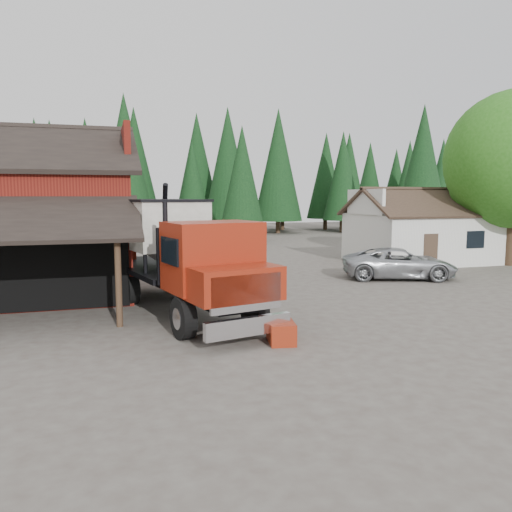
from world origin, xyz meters
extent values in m
plane|color=#4F463E|center=(0.00, 0.00, 0.00)|extent=(120.00, 120.00, 0.00)
cube|color=maroon|center=(-5.00, 10.00, 6.00)|extent=(0.25, 7.00, 2.00)
cylinder|color=#382619|center=(-5.60, 2.10, 1.40)|extent=(0.20, 0.20, 2.80)
cube|color=silver|center=(13.00, 13.00, 1.50)|extent=(8.00, 6.00, 3.00)
cube|color=#38281E|center=(13.00, 11.50, 3.75)|extent=(8.60, 3.42, 1.80)
cube|color=#38281E|center=(13.00, 14.50, 3.75)|extent=(8.60, 3.42, 1.80)
cube|color=silver|center=(9.00, 13.00, 3.75)|extent=(0.20, 4.20, 1.50)
cube|color=silver|center=(17.00, 13.00, 3.75)|extent=(0.20, 4.20, 1.50)
cube|color=#38281E|center=(11.50, 9.98, 1.00)|extent=(0.90, 0.06, 2.00)
cube|color=black|center=(14.50, 9.98, 1.60)|extent=(1.20, 0.06, 1.00)
cylinder|color=#382619|center=(17.00, 10.00, 1.60)|extent=(0.60, 0.60, 3.20)
sphere|color=#246216|center=(15.80, 10.80, 5.00)|extent=(4.40, 4.40, 4.40)
cylinder|color=#382619|center=(6.00, 30.00, 0.80)|extent=(0.44, 0.44, 1.60)
cone|color=black|center=(6.00, 30.00, 5.90)|extent=(3.96, 3.96, 9.00)
cylinder|color=#382619|center=(22.00, 26.00, 0.80)|extent=(0.44, 0.44, 1.60)
cone|color=black|center=(22.00, 26.00, 6.90)|extent=(4.84, 4.84, 11.00)
cylinder|color=#382619|center=(-4.00, 34.00, 0.80)|extent=(0.44, 0.44, 1.60)
cone|color=black|center=(-4.00, 34.00, 7.40)|extent=(5.28, 5.28, 12.00)
cylinder|color=black|center=(-3.89, 0.14, 0.61)|extent=(0.66, 1.28, 1.23)
cylinder|color=black|center=(-1.61, 0.67, 0.61)|extent=(0.66, 1.28, 1.23)
cylinder|color=black|center=(-5.09, 5.35, 0.61)|extent=(0.66, 1.28, 1.23)
cylinder|color=black|center=(-2.81, 5.88, 0.61)|extent=(0.66, 1.28, 1.23)
cylinder|color=black|center=(-5.44, 6.87, 0.61)|extent=(0.66, 1.28, 1.23)
cylinder|color=black|center=(-3.16, 7.40, 0.61)|extent=(0.66, 1.28, 1.23)
cube|color=black|center=(-3.55, 3.88, 1.06)|extent=(3.36, 9.61, 0.45)
cube|color=silver|center=(-2.36, -1.28, 0.61)|extent=(2.54, 0.77, 0.50)
cube|color=silver|center=(-2.38, -1.17, 1.50)|extent=(2.09, 0.59, 1.00)
cube|color=maroon|center=(-2.53, -0.52, 1.67)|extent=(2.77, 1.98, 0.95)
cube|color=maroon|center=(-2.86, 0.89, 2.28)|extent=(3.03, 2.45, 2.06)
cube|color=black|center=(-2.66, 0.02, 2.62)|extent=(2.30, 0.61, 1.00)
cylinder|color=black|center=(-4.17, 1.62, 2.90)|extent=(0.19, 0.19, 2.01)
cube|color=black|center=(-3.11, 1.98, 2.23)|extent=(2.69, 0.75, 1.78)
cube|color=black|center=(-3.90, 5.40, 1.36)|extent=(4.23, 6.94, 0.18)
cube|color=silver|center=(-3.90, 5.40, 3.01)|extent=(3.33, 4.16, 1.78)
cone|color=silver|center=(-3.90, 5.40, 1.89)|extent=(2.94, 2.94, 0.78)
cube|color=black|center=(-3.90, 5.40, 3.92)|extent=(3.46, 4.30, 0.09)
cylinder|color=black|center=(-3.60, 7.07, 2.90)|extent=(0.28, 2.47, 3.40)
cube|color=maroon|center=(-5.16, 7.85, 1.67)|extent=(0.85, 1.02, 0.50)
cylinder|color=silver|center=(-1.77, 1.88, 0.95)|extent=(0.86, 1.23, 0.62)
imported|color=#ACB0B4|center=(8.00, 7.64, 0.77)|extent=(6.05, 4.26, 1.53)
cube|color=maroon|center=(-1.31, -0.97, 0.30)|extent=(0.89, 1.21, 0.60)
camera|label=1|loc=(-5.92, -13.79, 4.07)|focal=35.00mm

